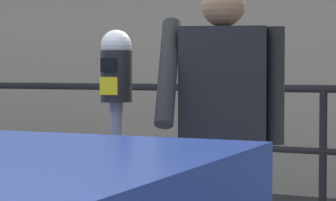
# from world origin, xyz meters

# --- Properties ---
(parking_meter) EXTENTS (0.16, 0.17, 1.42)m
(parking_meter) POSITION_xyz_m (0.34, 0.41, 1.17)
(parking_meter) COLOR slate
(parking_meter) RESTS_ON sidewalk_curb
(pedestrian_at_meter) EXTENTS (0.59, 0.58, 1.64)m
(pedestrian_at_meter) POSITION_xyz_m (0.88, 0.50, 1.08)
(pedestrian_at_meter) COLOR brown
(pedestrian_at_meter) RESTS_ON sidewalk_curb
(background_railing) EXTENTS (24.06, 0.06, 1.10)m
(background_railing) POSITION_xyz_m (0.00, 2.61, 0.94)
(background_railing) COLOR black
(background_railing) RESTS_ON sidewalk_curb
(backdrop_wall) EXTENTS (32.00, 0.50, 2.88)m
(backdrop_wall) POSITION_xyz_m (0.00, 4.97, 1.44)
(backdrop_wall) COLOR #ADA38E
(backdrop_wall) RESTS_ON ground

